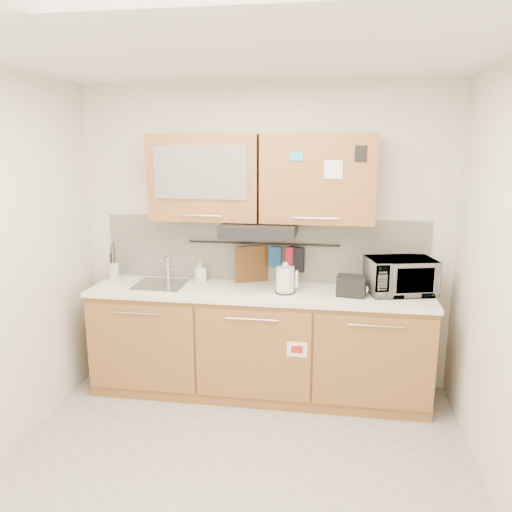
% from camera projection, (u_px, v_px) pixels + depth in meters
% --- Properties ---
extents(floor, '(3.20, 3.20, 0.00)m').
position_uv_depth(floor, '(231.00, 481.00, 3.18)').
color(floor, '#9E9993').
rests_on(floor, ground).
extents(ceiling, '(3.20, 3.20, 0.00)m').
position_uv_depth(ceiling, '(225.00, 47.00, 2.61)').
color(ceiling, white).
rests_on(ceiling, wall_back).
extents(wall_back, '(3.20, 0.00, 3.20)m').
position_uv_depth(wall_back, '(264.00, 238.00, 4.34)').
color(wall_back, silver).
rests_on(wall_back, ground).
extents(base_cabinet, '(2.80, 0.64, 0.88)m').
position_uv_depth(base_cabinet, '(258.00, 348.00, 4.24)').
color(base_cabinet, '#A16F39').
rests_on(base_cabinet, floor).
extents(countertop, '(2.82, 0.62, 0.04)m').
position_uv_depth(countertop, '(258.00, 292.00, 4.13)').
color(countertop, white).
rests_on(countertop, base_cabinet).
extents(backsplash, '(2.80, 0.02, 0.56)m').
position_uv_depth(backsplash, '(263.00, 249.00, 4.35)').
color(backsplash, silver).
rests_on(backsplash, countertop).
extents(upper_cabinets, '(1.82, 0.37, 0.70)m').
position_uv_depth(upper_cabinets, '(260.00, 178.00, 4.05)').
color(upper_cabinets, '#A16F39').
rests_on(upper_cabinets, wall_back).
extents(range_hood, '(0.60, 0.46, 0.10)m').
position_uv_depth(range_hood, '(260.00, 229.00, 4.07)').
color(range_hood, black).
rests_on(range_hood, upper_cabinets).
extents(sink, '(0.42, 0.40, 0.26)m').
position_uv_depth(sink, '(161.00, 284.00, 4.27)').
color(sink, silver).
rests_on(sink, countertop).
extents(utensil_rail, '(1.30, 0.02, 0.02)m').
position_uv_depth(utensil_rail, '(263.00, 244.00, 4.30)').
color(utensil_rail, black).
rests_on(utensil_rail, backsplash).
extents(utensil_crock, '(0.15, 0.15, 0.34)m').
position_uv_depth(utensil_crock, '(114.00, 271.00, 4.39)').
color(utensil_crock, silver).
rests_on(utensil_crock, countertop).
extents(kettle, '(0.19, 0.17, 0.26)m').
position_uv_depth(kettle, '(285.00, 281.00, 4.03)').
color(kettle, silver).
rests_on(kettle, countertop).
extents(toaster, '(0.24, 0.17, 0.17)m').
position_uv_depth(toaster, '(351.00, 286.00, 3.94)').
color(toaster, black).
rests_on(toaster, countertop).
extents(microwave, '(0.59, 0.47, 0.29)m').
position_uv_depth(microwave, '(400.00, 276.00, 4.01)').
color(microwave, '#999999').
rests_on(microwave, countertop).
extents(soap_bottle, '(0.12, 0.12, 0.19)m').
position_uv_depth(soap_bottle, '(200.00, 271.00, 4.35)').
color(soap_bottle, '#999999').
rests_on(soap_bottle, countertop).
extents(cutting_board, '(0.30, 0.14, 0.38)m').
position_uv_depth(cutting_board, '(253.00, 267.00, 4.34)').
color(cutting_board, brown).
rests_on(cutting_board, utensil_rail).
extents(oven_mitt, '(0.11, 0.04, 0.18)m').
position_uv_depth(oven_mitt, '(275.00, 257.00, 4.29)').
color(oven_mitt, navy).
rests_on(oven_mitt, utensil_rail).
extents(dark_pouch, '(0.14, 0.08, 0.21)m').
position_uv_depth(dark_pouch, '(297.00, 259.00, 4.27)').
color(dark_pouch, black).
rests_on(dark_pouch, utensil_rail).
extents(pot_holder, '(0.12, 0.07, 0.15)m').
position_uv_depth(pot_holder, '(292.00, 256.00, 4.27)').
color(pot_holder, red).
rests_on(pot_holder, utensil_rail).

